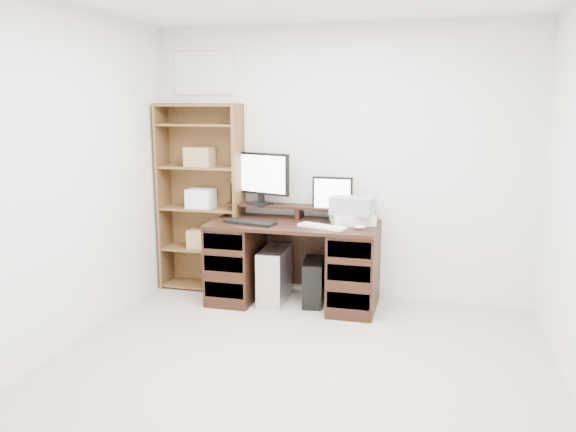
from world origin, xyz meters
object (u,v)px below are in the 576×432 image
at_px(printer, 352,219).
at_px(tower_silver, 274,275).
at_px(desk, 294,261).
at_px(monitor_small, 332,197).
at_px(tower_black, 313,282).
at_px(bookshelf, 202,196).
at_px(monitor_wide, 261,176).

xyz_separation_m(printer, tower_silver, (-0.70, -0.08, -0.55)).
xyz_separation_m(desk, monitor_small, (0.31, 0.17, 0.58)).
relative_size(monitor_small, tower_black, 0.94).
distance_m(desk, printer, 0.66).
relative_size(monitor_small, printer, 1.10).
distance_m(monitor_small, tower_silver, 0.89).
xyz_separation_m(desk, tower_black, (0.18, 0.02, -0.19)).
distance_m(desk, bookshelf, 1.13).
xyz_separation_m(monitor_small, bookshelf, (-1.29, 0.04, -0.05)).
distance_m(printer, bookshelf, 1.50).
distance_m(monitor_wide, bookshelf, 0.65).
bearing_deg(printer, desk, 167.15).
bearing_deg(monitor_small, monitor_wide, 178.53).
bearing_deg(tower_silver, printer, 4.78).
height_order(tower_black, bookshelf, bookshelf).
height_order(printer, tower_silver, printer).
bearing_deg(printer, tower_black, 167.64).
bearing_deg(bookshelf, printer, -5.23).
bearing_deg(monitor_small, desk, -151.02).
bearing_deg(monitor_wide, desk, -9.51).
xyz_separation_m(tower_black, bookshelf, (-1.15, 0.19, 0.72)).
bearing_deg(tower_black, tower_silver, 175.86).
distance_m(monitor_wide, printer, 0.95).
distance_m(tower_silver, bookshelf, 1.06).
distance_m(desk, monitor_small, 0.68).
bearing_deg(printer, monitor_wide, 151.16).
relative_size(monitor_wide, tower_silver, 1.18).
bearing_deg(desk, tower_silver, -179.58).
bearing_deg(tower_black, bookshelf, 162.56).
bearing_deg(tower_black, printer, 0.92).
relative_size(printer, tower_silver, 0.73).
xyz_separation_m(tower_silver, bookshelf, (-0.79, 0.21, 0.67)).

